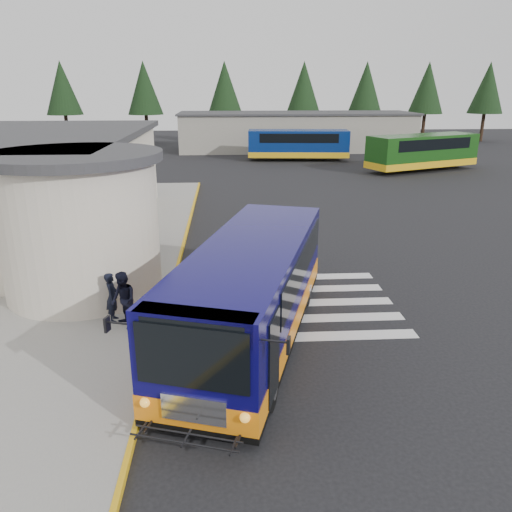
{
  "coord_description": "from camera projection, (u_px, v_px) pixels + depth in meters",
  "views": [
    {
      "loc": [
        -2.03,
        -16.13,
        6.94
      ],
      "look_at": [
        -1.09,
        -0.5,
        1.61
      ],
      "focal_mm": 35.0,
      "sensor_mm": 36.0,
      "label": 1
    }
  ],
  "objects": [
    {
      "name": "curb_strip",
      "position": [
        180.0,
        257.0,
        21.12
      ],
      "size": [
        0.12,
        34.0,
        0.16
      ],
      "primitive_type": "cube",
      "color": "#ECB016",
      "rests_on": "ground"
    },
    {
      "name": "far_bus_b",
      "position": [
        423.0,
        151.0,
        42.84
      ],
      "size": [
        10.52,
        6.61,
        2.63
      ],
      "rotation": [
        0.0,
        0.0,
        1.97
      ],
      "color": "#164311",
      "rests_on": "ground"
    },
    {
      "name": "depot_building",
      "position": [
        296.0,
        131.0,
        56.94
      ],
      "size": [
        26.4,
        8.4,
        4.2
      ],
      "color": "gray",
      "rests_on": "ground"
    },
    {
      "name": "crosswalk",
      "position": [
        274.0,
        304.0,
        16.81
      ],
      "size": [
        8.0,
        5.35,
        0.01
      ],
      "color": "silver",
      "rests_on": "ground"
    },
    {
      "name": "sidewalk",
      "position": [
        61.0,
        260.0,
        20.84
      ],
      "size": [
        10.0,
        34.0,
        0.15
      ],
      "primitive_type": "cube",
      "color": "gray",
      "rests_on": "ground"
    },
    {
      "name": "bollard",
      "position": [
        154.0,
        316.0,
        14.39
      ],
      "size": [
        0.08,
        0.08,
        1.04
      ],
      "primitive_type": "cylinder",
      "color": "black",
      "rests_on": "sidewalk"
    },
    {
      "name": "pedestrian_a",
      "position": [
        112.0,
        297.0,
        15.02
      ],
      "size": [
        0.4,
        0.58,
        1.55
      ],
      "primitive_type": "imported",
      "rotation": [
        0.0,
        0.0,
        1.63
      ],
      "color": "black",
      "rests_on": "sidewalk"
    },
    {
      "name": "far_bus_a",
      "position": [
        298.0,
        144.0,
        48.95
      ],
      "size": [
        9.94,
        3.48,
        2.52
      ],
      "rotation": [
        0.0,
        0.0,
        1.49
      ],
      "color": "navy",
      "rests_on": "ground"
    },
    {
      "name": "ground",
      "position": [
        286.0,
        294.0,
        17.59
      ],
      "size": [
        140.0,
        140.0,
        0.0
      ],
      "primitive_type": "plane",
      "color": "black",
      "rests_on": "ground"
    },
    {
      "name": "tree_line",
      "position": [
        290.0,
        88.0,
        63.01
      ],
      "size": [
        58.4,
        4.4,
        10.0
      ],
      "color": "black",
      "rests_on": "ground"
    },
    {
      "name": "pedestrian_b",
      "position": [
        123.0,
        300.0,
        14.6
      ],
      "size": [
        1.0,
        1.05,
        1.71
      ],
      "primitive_type": "imported",
      "rotation": [
        0.0,
        0.0,
        -1.0
      ],
      "color": "black",
      "rests_on": "sidewalk"
    },
    {
      "name": "transit_bus",
      "position": [
        251.0,
        295.0,
        14.01
      ],
      "size": [
        5.77,
        10.48,
        2.88
      ],
      "rotation": [
        0.0,
        0.0,
        -0.3
      ],
      "color": "#0A0650",
      "rests_on": "ground"
    },
    {
      "name": "station_building",
      "position": [
        33.0,
        188.0,
        22.68
      ],
      "size": [
        12.7,
        18.7,
        4.8
      ],
      "color": "beige",
      "rests_on": "ground"
    }
  ]
}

